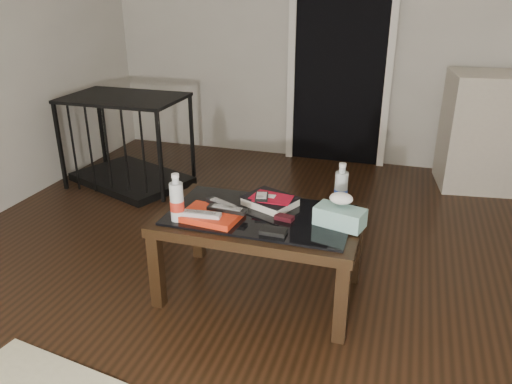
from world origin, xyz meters
TOP-DOWN VIEW (x-y plane):
  - ground at (0.00, 0.00)m, footprint 5.00×5.00m
  - doorway at (-0.40, 2.47)m, footprint 0.90×0.08m
  - coffee_table at (-0.43, 0.22)m, footprint 1.00×0.60m
  - pet_crate at (-1.90, 1.41)m, footprint 1.06×0.89m
  - magazines at (-0.65, 0.10)m, footprint 0.30×0.24m
  - remote_silver at (-0.68, 0.05)m, footprint 0.20×0.07m
  - remote_black_front at (-0.58, 0.14)m, footprint 0.20×0.06m
  - remote_black_back at (-0.62, 0.18)m, footprint 0.20×0.13m
  - textbook at (-0.41, 0.33)m, footprint 0.31×0.28m
  - dvd_mailers at (-0.41, 0.33)m, footprint 0.21×0.17m
  - ipod at (-0.45, 0.29)m, footprint 0.09×0.12m
  - flip_phone at (-0.30, 0.19)m, footprint 0.10×0.06m
  - wallet at (-0.31, 0.04)m, footprint 0.12×0.07m
  - water_bottle_left at (-0.79, 0.03)m, footprint 0.07×0.07m
  - water_bottle_right at (-0.07, 0.41)m, footprint 0.08×0.08m
  - tissue_box at (-0.04, 0.21)m, footprint 0.25×0.17m

SIDE VIEW (x-z plane):
  - ground at x=0.00m, z-range 0.00..0.00m
  - pet_crate at x=-1.90m, z-range -0.12..0.59m
  - coffee_table at x=-0.43m, z-range 0.17..0.63m
  - wallet at x=-0.31m, z-range 0.46..0.48m
  - flip_phone at x=-0.30m, z-range 0.46..0.48m
  - magazines at x=-0.65m, z-range 0.46..0.49m
  - textbook at x=-0.41m, z-range 0.46..0.51m
  - remote_silver at x=-0.68m, z-range 0.49..0.51m
  - remote_black_front at x=-0.58m, z-range 0.49..0.51m
  - remote_black_back at x=-0.62m, z-range 0.49..0.51m
  - tissue_box at x=-0.04m, z-range 0.46..0.55m
  - dvd_mailers at x=-0.41m, z-range 0.51..0.51m
  - ipod at x=-0.45m, z-range 0.51..0.53m
  - water_bottle_left at x=-0.79m, z-range 0.46..0.70m
  - water_bottle_right at x=-0.07m, z-range 0.46..0.70m
  - doorway at x=-0.40m, z-range -0.01..2.06m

